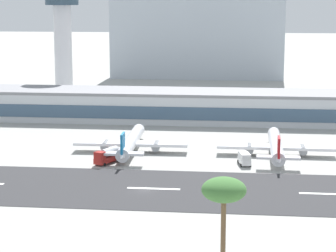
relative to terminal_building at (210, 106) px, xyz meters
name	(u,v)px	position (x,y,z in m)	size (l,w,h in m)	color
ground_plane	(144,191)	(-10.60, -87.46, -5.30)	(1400.00, 1400.00, 0.00)	#9E9E99
runway_strip	(145,188)	(-10.60, -85.84, -5.26)	(800.00, 32.37, 0.08)	#2D2D30
runway_centreline_dash_4	(154,189)	(-8.63, -85.84, -5.21)	(12.00, 1.20, 0.01)	white
runway_centreline_dash_5	(327,194)	(29.54, -85.84, -5.21)	(12.00, 1.20, 0.01)	white
terminal_building	(210,106)	(0.00, 0.00, 0.00)	(217.49, 21.21, 10.59)	silver
control_tower	(63,34)	(-61.16, 35.39, 22.47)	(14.33, 14.33, 45.36)	silver
distant_hotel_block	(198,35)	(-13.30, 135.19, 17.20)	(90.91, 32.49, 44.99)	#A8B2BC
airliner_blue_tail_gate_0	(131,143)	(-19.67, -50.56, -2.64)	(31.70, 40.01, 8.35)	silver
airliner_red_tail_gate_1	(276,147)	(20.17, -50.59, -2.68)	(31.85, 39.40, 8.22)	white
service_box_truck_1	(244,158)	(11.62, -61.43, -3.51)	(3.65, 6.36, 3.25)	white
service_fuel_truck_2	(107,156)	(-23.65, -63.49, -3.27)	(5.91, 8.81, 3.95)	#B2231E
palm_tree_1	(224,192)	(8.28, -136.35, 9.23)	(6.52, 6.52, 16.70)	brown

